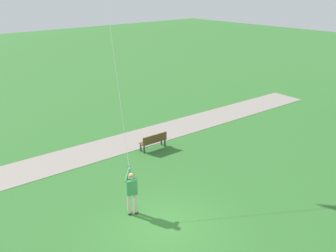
% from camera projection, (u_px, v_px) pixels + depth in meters
% --- Properties ---
extents(ground_plane, '(120.00, 120.00, 0.00)m').
position_uv_depth(ground_plane, '(164.00, 227.00, 13.22)').
color(ground_plane, '#33702D').
extents(walkway_path, '(4.33, 32.09, 0.02)m').
position_uv_depth(walkway_path, '(105.00, 148.00, 19.54)').
color(walkway_path, gray).
rests_on(walkway_path, ground).
extents(person_kite_flyer, '(0.63, 0.50, 1.83)m').
position_uv_depth(person_kite_flyer, '(132.00, 189.00, 13.66)').
color(person_kite_flyer, '#232328').
rests_on(person_kite_flyer, ground).
extents(park_bench_near_walkway, '(0.53, 1.52, 0.88)m').
position_uv_depth(park_bench_near_walkway, '(154.00, 140.00, 19.24)').
color(park_bench_near_walkway, brown).
rests_on(park_bench_near_walkway, ground).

